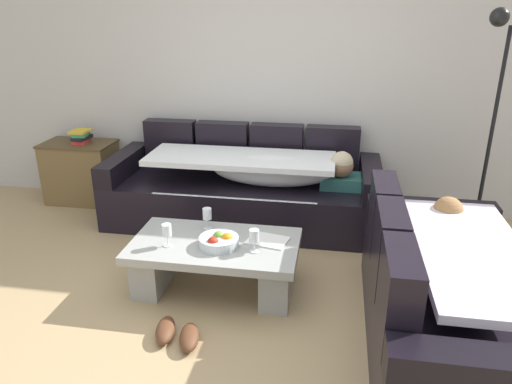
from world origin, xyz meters
TOP-DOWN VIEW (x-y plane):
  - ground_plane at (0.00, 0.00)m, footprint 14.00×14.00m
  - back_wall at (0.00, 2.15)m, footprint 9.00×0.10m
  - couch_along_wall at (-0.18, 1.63)m, footprint 2.53×0.92m
  - couch_near_window at (1.32, 0.02)m, footprint 0.92×1.86m
  - coffee_table at (-0.19, 0.42)m, footprint 1.20×0.68m
  - fruit_bowl at (-0.15, 0.36)m, footprint 0.28×0.28m
  - wine_glass_near_left at (-0.50, 0.30)m, footprint 0.07×0.07m
  - wine_glass_near_right at (0.11, 0.32)m, footprint 0.07×0.07m
  - wine_glass_far_back at (-0.30, 0.62)m, footprint 0.07×0.07m
  - open_magazine at (0.18, 0.49)m, footprint 0.32×0.27m
  - side_cabinet at (-2.00, 1.85)m, footprint 0.72×0.44m
  - book_stack_on_cabinet at (-1.95, 1.86)m, footprint 0.17×0.23m
  - floor_lamp at (1.81, 1.49)m, footprint 0.33×0.31m
  - pair_of_shoes at (-0.29, -0.21)m, footprint 0.35×0.33m

SIDE VIEW (x-z plane):
  - ground_plane at x=0.00m, z-range 0.00..0.00m
  - pair_of_shoes at x=-0.29m, z-range 0.00..0.09m
  - coffee_table at x=-0.19m, z-range 0.05..0.43m
  - side_cabinet at x=-2.00m, z-range 0.00..0.64m
  - couch_along_wall at x=-0.18m, z-range -0.11..0.77m
  - couch_near_window at x=1.32m, z-range -0.11..0.77m
  - open_magazine at x=0.18m, z-range 0.38..0.39m
  - fruit_bowl at x=-0.15m, z-range 0.37..0.47m
  - wine_glass_near_left at x=-0.50m, z-range 0.41..0.58m
  - wine_glass_near_right at x=0.11m, z-range 0.41..0.58m
  - wine_glass_far_back at x=-0.30m, z-range 0.41..0.58m
  - book_stack_on_cabinet at x=-1.95m, z-range 0.64..0.77m
  - floor_lamp at x=1.81m, z-range 0.14..2.09m
  - back_wall at x=0.00m, z-range 0.00..2.70m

